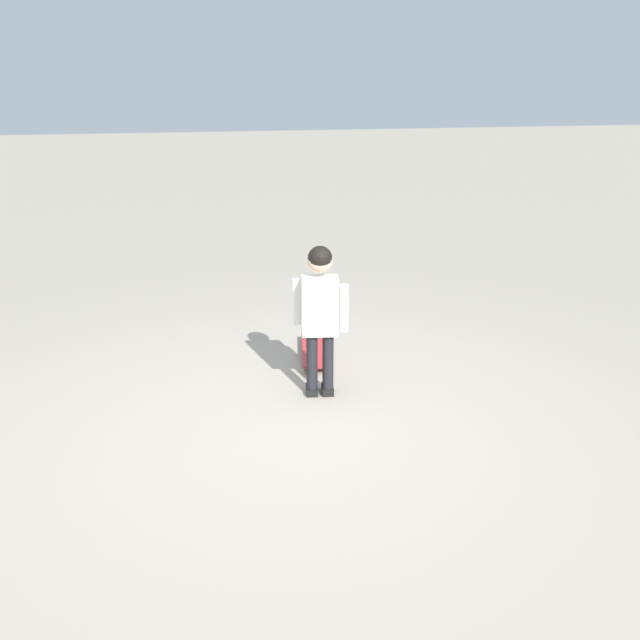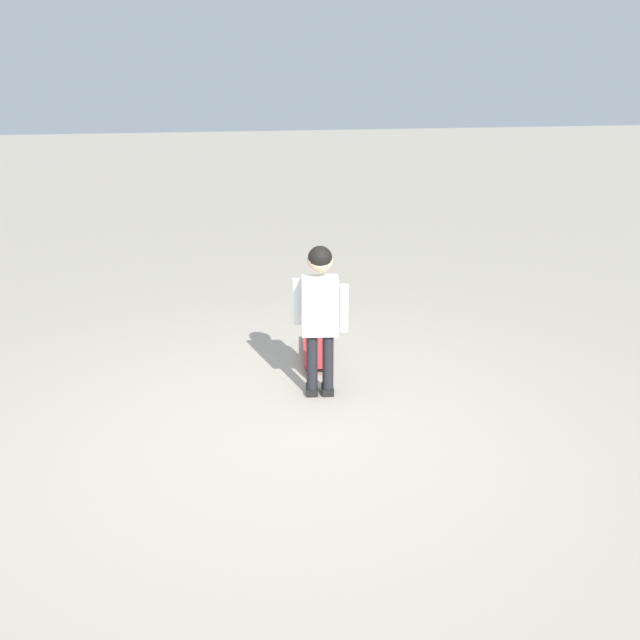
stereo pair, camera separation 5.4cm
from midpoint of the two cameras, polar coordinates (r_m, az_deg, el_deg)
ground_plane at (r=4.50m, az=-2.68°, el=-9.16°), size 50.00×50.00×0.00m
child_person at (r=4.81m, az=-0.32°, el=1.20°), size 0.34×0.27×1.06m
skateboard at (r=5.67m, az=-0.72°, el=-2.37°), size 0.32×0.78×0.07m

